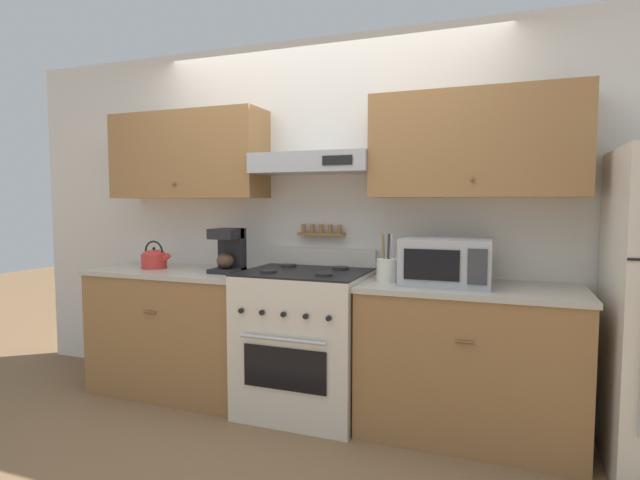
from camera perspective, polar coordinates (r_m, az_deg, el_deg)
ground_plane at (r=3.28m, az=-3.83°, el=-20.82°), size 16.00×16.00×0.00m
wall_back at (r=3.54m, az=0.34°, el=4.97°), size 5.20×0.46×2.55m
counter_left at (r=3.90m, az=-15.74°, el=-9.81°), size 1.23×0.66×0.90m
counter_right at (r=3.18m, az=16.61°, el=-13.05°), size 1.28×0.66×0.90m
stove_range at (r=3.38m, az=-1.68°, el=-11.43°), size 0.80×0.70×1.07m
tea_kettle at (r=3.91m, az=-18.41°, el=-2.00°), size 0.24×0.19×0.21m
coffee_maker at (r=3.57m, az=-10.38°, el=-1.14°), size 0.19×0.23×0.31m
microwave at (r=3.07m, az=14.26°, el=-2.41°), size 0.52×0.39×0.27m
utensil_crock at (r=3.12m, az=7.69°, el=-3.34°), size 0.13×0.13×0.30m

